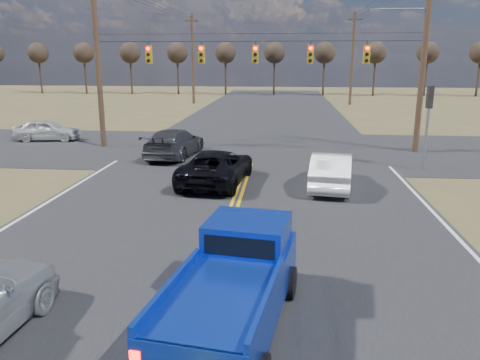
# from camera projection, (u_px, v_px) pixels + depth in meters

# --- Properties ---
(ground) EXTENTS (160.00, 160.00, 0.00)m
(ground) POSITION_uv_depth(u_px,v_px,m) (197.00, 311.00, 9.68)
(ground) COLOR brown
(ground) RESTS_ON ground
(road_main) EXTENTS (14.00, 120.00, 0.02)m
(road_main) POSITION_uv_depth(u_px,v_px,m) (242.00, 185.00, 19.32)
(road_main) COLOR #28282B
(road_main) RESTS_ON ground
(road_cross) EXTENTS (120.00, 12.00, 0.02)m
(road_cross) POSITION_uv_depth(u_px,v_px,m) (255.00, 149.00, 27.02)
(road_cross) COLOR #28282B
(road_cross) RESTS_ON ground
(signal_gantry) EXTENTS (19.60, 4.83, 10.00)m
(signal_gantry) POSITION_uv_depth(u_px,v_px,m) (264.00, 59.00, 25.50)
(signal_gantry) COLOR #473323
(signal_gantry) RESTS_ON ground
(utility_poles) EXTENTS (19.60, 58.32, 10.00)m
(utility_poles) POSITION_uv_depth(u_px,v_px,m) (254.00, 56.00, 24.74)
(utility_poles) COLOR #473323
(utility_poles) RESTS_ON ground
(treeline) EXTENTS (87.00, 117.80, 7.40)m
(treeline) POSITION_uv_depth(u_px,v_px,m) (263.00, 50.00, 34.22)
(treeline) COLOR #33261C
(treeline) RESTS_ON ground
(pickup_truck) EXTENTS (2.54, 5.12, 1.84)m
(pickup_truck) POSITION_uv_depth(u_px,v_px,m) (234.00, 285.00, 8.90)
(pickup_truck) COLOR black
(pickup_truck) RESTS_ON ground
(black_suv) EXTENTS (2.89, 5.34, 1.42)m
(black_suv) POSITION_uv_depth(u_px,v_px,m) (217.00, 167.00, 19.46)
(black_suv) COLOR black
(black_suv) RESTS_ON ground
(white_car_queue) EXTENTS (2.08, 4.56, 1.45)m
(white_car_queue) POSITION_uv_depth(u_px,v_px,m) (331.00, 170.00, 18.80)
(white_car_queue) COLOR white
(white_car_queue) RESTS_ON ground
(dgrey_car_queue) EXTENTS (2.63, 5.34, 1.49)m
(dgrey_car_queue) POSITION_uv_depth(u_px,v_px,m) (174.00, 143.00, 24.81)
(dgrey_car_queue) COLOR #38393D
(dgrey_car_queue) RESTS_ON ground
(cross_car_west) EXTENTS (2.11, 4.15, 1.35)m
(cross_car_west) POSITION_uv_depth(u_px,v_px,m) (47.00, 130.00, 29.70)
(cross_car_west) COLOR silver
(cross_car_west) RESTS_ON ground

